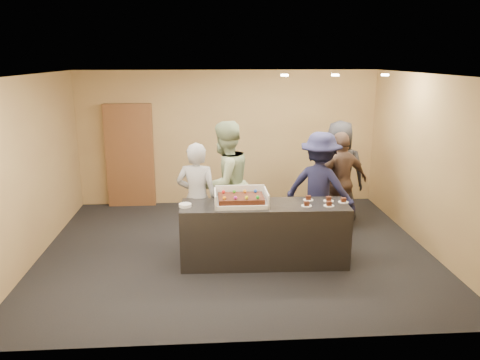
{
  "coord_description": "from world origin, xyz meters",
  "views": [
    {
      "loc": [
        -0.41,
        -6.87,
        2.95
      ],
      "look_at": [
        0.07,
        0.0,
        1.13
      ],
      "focal_mm": 35.0,
      "sensor_mm": 36.0,
      "label": 1
    }
  ],
  "objects": [
    {
      "name": "slice_b",
      "position": [
        1.05,
        -0.37,
        0.92
      ],
      "size": [
        0.15,
        0.15,
        0.07
      ],
      "color": "white",
      "rests_on": "serving_counter"
    },
    {
      "name": "person_navy_man",
      "position": [
        1.38,
        0.26,
        0.9
      ],
      "size": [
        1.35,
        1.18,
        1.81
      ],
      "primitive_type": "imported",
      "rotation": [
        0.0,
        0.0,
        2.59
      ],
      "color": "#1C1D3F",
      "rests_on": "floor"
    },
    {
      "name": "slice_c",
      "position": [
        1.29,
        -0.67,
        0.92
      ],
      "size": [
        0.15,
        0.15,
        0.07
      ],
      "color": "white",
      "rests_on": "serving_counter"
    },
    {
      "name": "person_server_grey",
      "position": [
        -0.59,
        -0.08,
        0.86
      ],
      "size": [
        0.7,
        0.54,
        1.73
      ],
      "primitive_type": "imported",
      "rotation": [
        0.0,
        0.0,
        2.93
      ],
      "color": "#A0A1A6",
      "rests_on": "floor"
    },
    {
      "name": "person_dark_suit",
      "position": [
        1.91,
        1.09,
        0.94
      ],
      "size": [
        1.0,
        0.73,
        1.88
      ],
      "primitive_type": "imported",
      "rotation": [
        0.0,
        0.0,
        2.99
      ],
      "color": "#222227",
      "rests_on": "floor"
    },
    {
      "name": "plate_stack",
      "position": [
        -0.75,
        -0.56,
        0.92
      ],
      "size": [
        0.18,
        0.18,
        0.04
      ],
      "primitive_type": "cylinder",
      "color": "white",
      "rests_on": "serving_counter"
    },
    {
      "name": "cake_box",
      "position": [
        0.05,
        -0.5,
        0.95
      ],
      "size": [
        0.75,
        0.52,
        0.22
      ],
      "color": "white",
      "rests_on": "serving_counter"
    },
    {
      "name": "person_sage_man",
      "position": [
        -0.15,
        0.28,
        1.0
      ],
      "size": [
        1.23,
        1.2,
        1.99
      ],
      "primitive_type": "imported",
      "rotation": [
        0.0,
        0.0,
        3.83
      ],
      "color": "#9AAD82",
      "rests_on": "floor"
    },
    {
      "name": "serving_counter",
      "position": [
        0.39,
        -0.53,
        0.45
      ],
      "size": [
        2.42,
        0.77,
        0.9
      ],
      "primitive_type": "cube",
      "rotation": [
        0.0,
        0.0,
        -0.03
      ],
      "color": "black",
      "rests_on": "floor"
    },
    {
      "name": "ceiling_spotlights",
      "position": [
        1.6,
        0.5,
        2.67
      ],
      "size": [
        1.72,
        0.12,
        0.03
      ],
      "color": "#FFEAC6",
      "rests_on": "ceiling"
    },
    {
      "name": "person_brown_extra",
      "position": [
        1.86,
        0.76,
        0.86
      ],
      "size": [
        1.09,
        0.68,
        1.73
      ],
      "primitive_type": "imported",
      "rotation": [
        0.0,
        0.0,
        3.42
      ],
      "color": "brown",
      "rests_on": "floor"
    },
    {
      "name": "sheet_cake",
      "position": [
        0.05,
        -0.53,
        1.0
      ],
      "size": [
        0.64,
        0.44,
        0.12
      ],
      "color": "#3D190E",
      "rests_on": "cake_box"
    },
    {
      "name": "slice_d",
      "position": [
        1.34,
        -0.44,
        0.92
      ],
      "size": [
        0.15,
        0.15,
        0.07
      ],
      "color": "white",
      "rests_on": "serving_counter"
    },
    {
      "name": "slice_e",
      "position": [
        1.54,
        -0.52,
        0.92
      ],
      "size": [
        0.15,
        0.15,
        0.07
      ],
      "color": "white",
      "rests_on": "serving_counter"
    },
    {
      "name": "slice_a",
      "position": [
        0.97,
        -0.65,
        0.92
      ],
      "size": [
        0.15,
        0.15,
        0.07
      ],
      "color": "white",
      "rests_on": "serving_counter"
    },
    {
      "name": "room",
      "position": [
        0.0,
        0.0,
        1.35
      ],
      "size": [
        6.04,
        6.0,
        2.7
      ],
      "color": "black",
      "rests_on": "ground"
    },
    {
      "name": "storage_cabinet",
      "position": [
        -1.97,
        2.41,
        1.03
      ],
      "size": [
        0.94,
        0.15,
        2.06
      ],
      "primitive_type": "cube",
      "color": "brown",
      "rests_on": "floor"
    }
  ]
}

